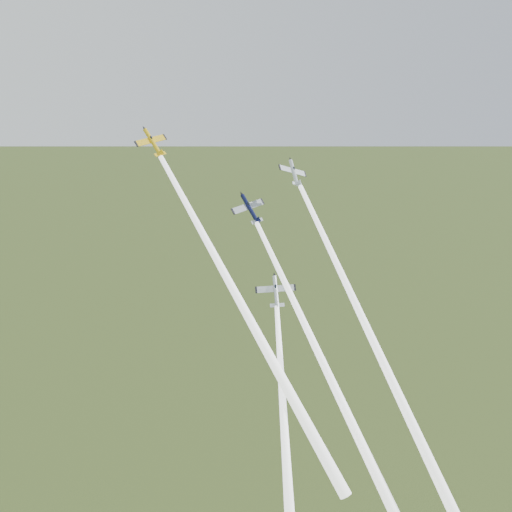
# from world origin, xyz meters

# --- Properties ---
(plane_yellow) EXTENTS (9.42, 7.76, 7.20)m
(plane_yellow) POSITION_xyz_m (-16.32, 4.56, 113.90)
(plane_yellow) COLOR yellow
(smoke_trail_yellow) EXTENTS (18.72, 42.38, 55.31)m
(smoke_trail_yellow) POSITION_xyz_m (-7.56, -17.27, 84.44)
(smoke_trail_yellow) COLOR white
(plane_navy) EXTENTS (9.97, 7.63, 8.11)m
(plane_navy) POSITION_xyz_m (1.76, -0.18, 100.16)
(plane_navy) COLOR #0C1035
(smoke_trail_navy) EXTENTS (12.26, 44.67, 55.99)m
(smoke_trail_navy) POSITION_xyz_m (7.07, -23.37, 70.35)
(smoke_trail_navy) COLOR white
(plane_silver_right) EXTENTS (8.40, 7.07, 8.55)m
(plane_silver_right) POSITION_xyz_m (11.16, -1.58, 106.86)
(plane_silver_right) COLOR silver
(smoke_trail_silver_right) EXTENTS (10.57, 47.81, 59.55)m
(smoke_trail_silver_right) POSITION_xyz_m (15.55, -26.41, 75.27)
(smoke_trail_silver_right) COLOR white
(plane_silver_low) EXTENTS (9.89, 9.14, 7.61)m
(plane_silver_low) POSITION_xyz_m (4.71, -5.80, 83.79)
(plane_silver_low) COLOR silver
(smoke_trail_silver_low) EXTENTS (16.07, 32.04, 42.00)m
(smoke_trail_silver_low) POSITION_xyz_m (-2.79, -22.39, 60.98)
(smoke_trail_silver_low) COLOR white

